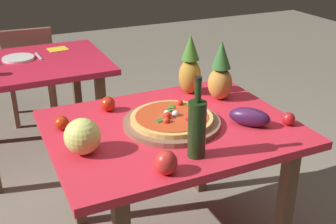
{
  "coord_description": "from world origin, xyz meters",
  "views": [
    {
      "loc": [
        -0.79,
        -1.68,
        1.66
      ],
      "look_at": [
        0.0,
        0.05,
        0.79
      ],
      "focal_mm": 45.67,
      "sensor_mm": 36.0,
      "label": 1
    }
  ],
  "objects": [
    {
      "name": "pizza",
      "position": [
        0.01,
        -0.0,
        0.78
      ],
      "size": [
        0.4,
        0.4,
        0.06
      ],
      "color": "#E1AF5B",
      "rests_on": "pizza_board"
    },
    {
      "name": "pineapple_right",
      "position": [
        0.38,
        0.19,
        0.89
      ],
      "size": [
        0.13,
        0.13,
        0.33
      ],
      "color": "#C28338",
      "rests_on": "display_table"
    },
    {
      "name": "dining_chair",
      "position": [
        -0.42,
        1.96,
        0.48
      ],
      "size": [
        0.43,
        0.43,
        0.85
      ],
      "rotation": [
        0.0,
        0.0,
        3.08
      ],
      "color": "brown",
      "rests_on": "ground_plane"
    },
    {
      "name": "tomato_by_bottle",
      "position": [
        0.51,
        -0.23,
        0.78
      ],
      "size": [
        0.06,
        0.06,
        0.06
      ],
      "primitive_type": "sphere",
      "color": "red",
      "rests_on": "display_table"
    },
    {
      "name": "bell_pepper",
      "position": [
        -0.2,
        -0.37,
        0.79
      ],
      "size": [
        0.09,
        0.09,
        0.1
      ],
      "primitive_type": "ellipsoid",
      "color": "red",
      "rests_on": "display_table"
    },
    {
      "name": "pineapple_left",
      "position": [
        0.27,
        0.34,
        0.9
      ],
      "size": [
        0.13,
        0.13,
        0.34
      ],
      "color": "#AF812D",
      "rests_on": "display_table"
    },
    {
      "name": "pizza_board",
      "position": [
        0.0,
        -0.0,
        0.76
      ],
      "size": [
        0.47,
        0.47,
        0.02
      ],
      "primitive_type": "cylinder",
      "color": "brown",
      "rests_on": "display_table"
    },
    {
      "name": "knife_utensil",
      "position": [
        -0.4,
        1.41,
        0.75
      ],
      "size": [
        0.03,
        0.18,
        0.01
      ],
      "primitive_type": "cube",
      "rotation": [
        0.0,
        0.0,
        0.06
      ],
      "color": "silver",
      "rests_on": "background_table"
    },
    {
      "name": "dinner_plate",
      "position": [
        -0.54,
        1.41,
        0.75
      ],
      "size": [
        0.22,
        0.22,
        0.02
      ],
      "primitive_type": "cylinder",
      "color": "white",
      "rests_on": "background_table"
    },
    {
      "name": "napkin_folded",
      "position": [
        -0.24,
        1.53,
        0.75
      ],
      "size": [
        0.15,
        0.13,
        0.01
      ],
      "primitive_type": "cube",
      "rotation": [
        0.0,
        0.0,
        0.09
      ],
      "color": "yellow",
      "rests_on": "background_table"
    },
    {
      "name": "display_table",
      "position": [
        0.0,
        0.0,
        0.65
      ],
      "size": [
        1.17,
        0.91,
        0.74
      ],
      "color": "brown",
      "rests_on": "ground_plane"
    },
    {
      "name": "melon",
      "position": [
        -0.45,
        -0.08,
        0.82
      ],
      "size": [
        0.16,
        0.16,
        0.16
      ],
      "primitive_type": "sphere",
      "color": "#DCE06E",
      "rests_on": "display_table"
    },
    {
      "name": "eggplant",
      "position": [
        0.34,
        -0.16,
        0.79
      ],
      "size": [
        0.2,
        0.21,
        0.09
      ],
      "primitive_type": "ellipsoid",
      "rotation": [
        0.0,
        0.0,
        2.31
      ],
      "color": "#3F1841",
      "rests_on": "display_table"
    },
    {
      "name": "tomato_at_corner",
      "position": [
        -0.23,
        0.29,
        0.78
      ],
      "size": [
        0.08,
        0.08,
        0.08
      ],
      "primitive_type": "sphere",
      "color": "red",
      "rests_on": "display_table"
    },
    {
      "name": "background_table",
      "position": [
        -0.46,
        1.31,
        0.64
      ],
      "size": [
        1.02,
        0.84,
        0.74
      ],
      "color": "brown",
      "rests_on": "ground_plane"
    },
    {
      "name": "wine_bottle",
      "position": [
        -0.03,
        -0.31,
        0.88
      ],
      "size": [
        0.08,
        0.08,
        0.35
      ],
      "color": "black",
      "rests_on": "display_table"
    },
    {
      "name": "tomato_near_board",
      "position": [
        -0.49,
        0.17,
        0.78
      ],
      "size": [
        0.07,
        0.07,
        0.07
      ],
      "primitive_type": "sphere",
      "color": "red",
      "rests_on": "display_table"
    }
  ]
}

